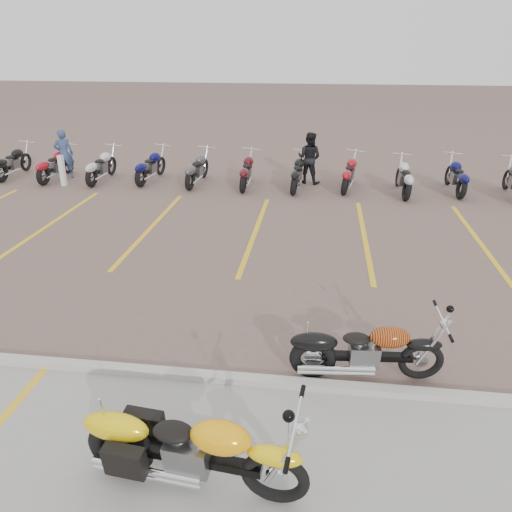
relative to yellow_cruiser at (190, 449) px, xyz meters
The scene contains 9 objects.
ground 3.83m from the yellow_cruiser, 95.11° to the left, with size 100.00×100.00×0.00m, color brown.
curb 1.87m from the yellow_cruiser, 100.76° to the left, with size 60.00×0.18×0.12m, color #ADAAA3.
parking_stripes 7.80m from the yellow_cruiser, 92.49° to the left, with size 38.00×5.50×0.01m, color gold, non-canonical shape.
yellow_cruiser is the anchor object (origin of this frame).
flame_cruiser 2.87m from the yellow_cruiser, 47.95° to the left, with size 2.15×0.37×0.88m.
person_a 14.34m from the yellow_cruiser, 121.74° to the left, with size 0.61×0.40×1.67m, color navy.
person_b 12.67m from the yellow_cruiser, 86.30° to the left, with size 0.82×0.64×1.68m, color black.
bollard 13.33m from the yellow_cruiser, 122.55° to the left, with size 0.15×0.15×1.00m, color silver.
bg_bike_row 11.90m from the yellow_cruiser, 87.88° to the left, with size 20.57×2.04×1.10m.
Camera 1 is at (1.54, -7.64, 4.44)m, focal length 35.00 mm.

